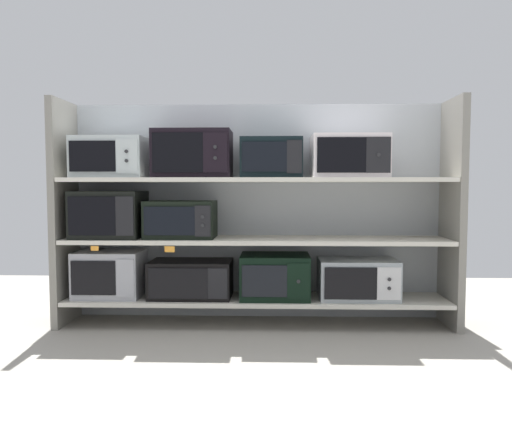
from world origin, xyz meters
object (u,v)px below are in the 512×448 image
at_px(microwave_3, 358,279).
at_px(microwave_4, 109,214).
at_px(microwave_9, 349,157).
at_px(microwave_5, 181,219).
at_px(microwave_8, 271,158).
at_px(microwave_2, 275,276).
at_px(microwave_1, 191,279).
at_px(microwave_6, 110,157).
at_px(microwave_0, 110,274).
at_px(microwave_7, 193,154).

distance_m(microwave_3, microwave_4, 1.83).
bearing_deg(microwave_9, microwave_5, 179.99).
xyz_separation_m(microwave_8, microwave_9, (0.54, -0.00, 0.01)).
bearing_deg(microwave_2, microwave_3, -0.03).
bearing_deg(microwave_5, microwave_1, -0.15).
distance_m(microwave_2, microwave_6, 1.44).
height_order(microwave_5, microwave_6, microwave_6).
xyz_separation_m(microwave_0, microwave_3, (1.78, -0.00, -0.03)).
xyz_separation_m(microwave_2, microwave_8, (-0.03, -0.00, 0.84)).
relative_size(microwave_5, microwave_7, 0.89).
relative_size(microwave_0, microwave_1, 0.80).
height_order(microwave_5, microwave_7, microwave_7).
distance_m(microwave_0, microwave_7, 1.05).
height_order(microwave_0, microwave_6, microwave_6).
distance_m(microwave_6, microwave_9, 1.69).
xyz_separation_m(microwave_0, microwave_2, (1.19, 0.00, -0.01)).
distance_m(microwave_5, microwave_7, 0.47).
bearing_deg(microwave_3, microwave_2, 179.97).
bearing_deg(microwave_4, microwave_9, 0.00).
height_order(microwave_7, microwave_9, microwave_7).
height_order(microwave_0, microwave_4, microwave_4).
xyz_separation_m(microwave_1, microwave_4, (-0.58, 0.00, 0.46)).
bearing_deg(microwave_9, microwave_6, 179.99).
bearing_deg(microwave_6, microwave_5, -0.01).
bearing_deg(microwave_1, microwave_4, 180.00).
bearing_deg(microwave_3, microwave_9, 179.99).
xyz_separation_m(microwave_2, microwave_3, (0.59, -0.00, -0.02)).
bearing_deg(microwave_6, microwave_3, -0.01).
xyz_separation_m(microwave_3, microwave_7, (-1.17, -0.00, 0.88)).
distance_m(microwave_7, microwave_8, 0.55).
height_order(microwave_3, microwave_8, microwave_8).
xyz_separation_m(microwave_1, microwave_8, (0.57, 0.00, 0.86)).
bearing_deg(microwave_7, microwave_6, 179.97).
height_order(microwave_6, microwave_8, microwave_6).
bearing_deg(microwave_2, microwave_6, -179.99).
height_order(microwave_0, microwave_2, microwave_0).
height_order(microwave_0, microwave_1, microwave_0).
bearing_deg(microwave_3, microwave_8, 179.98).
distance_m(microwave_0, microwave_1, 0.59).
distance_m(microwave_3, microwave_7, 1.46).
distance_m(microwave_5, microwave_6, 0.67).
bearing_deg(microwave_2, microwave_7, -179.96).
height_order(microwave_4, microwave_8, microwave_8).
bearing_deg(microwave_9, microwave_1, -180.00).
bearing_deg(microwave_1, microwave_9, 0.00).
xyz_separation_m(microwave_2, microwave_4, (-1.19, -0.00, 0.44)).
bearing_deg(microwave_7, microwave_9, 0.00).
distance_m(microwave_4, microwave_9, 1.75).
distance_m(microwave_2, microwave_4, 1.26).
height_order(microwave_2, microwave_5, microwave_5).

